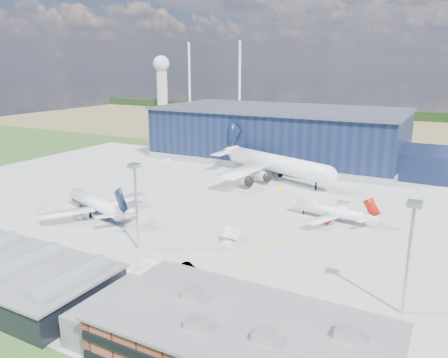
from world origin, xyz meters
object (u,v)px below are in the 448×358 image
hangar (284,137)px  airstair (231,236)px  light_mast_center (136,193)px  airliner_red (331,206)px  gse_tug_c (281,190)px  ops_building (242,346)px  light_mast_east (411,240)px  gse_cart_a (314,203)px  gse_cart_b (167,160)px  airliner_navy (95,197)px  gse_van_a (152,267)px  car_b (188,266)px  gse_van_c (119,275)px  airliner_widebody (277,155)px

hangar → airstair: (26.54, -109.07, -9.98)m
hangar → light_mast_center: size_ratio=6.30×
hangar → airliner_red: size_ratio=5.03×
gse_tug_c → ops_building: bearing=-94.7°
light_mast_east → gse_cart_a: 69.53m
hangar → gse_cart_b: hangar is taller
airstair → gse_tug_c: bearing=99.2°
airliner_navy → gse_cart_b: (-27.74, 77.45, -5.54)m
gse_van_a → airstair: (8.32, 24.49, 0.44)m
car_b → airliner_red: bearing=-5.4°
ops_building → gse_van_a: (-33.98, 21.25, -3.60)m
light_mast_east → car_b: light_mast_east is taller
airliner_navy → airliner_red: size_ratio=1.31×
gse_cart_a → gse_van_a: bearing=-102.7°
airliner_red → gse_tug_c: bearing=-33.0°
gse_cart_a → gse_van_c: bearing=-103.8°
gse_van_a → gse_tug_c: size_ratio=1.73×
light_mast_center → gse_cart_b: light_mast_center is taller
airliner_navy → car_b: (46.77, -17.79, -5.50)m
gse_van_a → gse_van_c: (-3.59, -7.24, 0.16)m
light_mast_center → airliner_navy: light_mast_center is taller
light_mast_east → airstair: light_mast_east is taller
light_mast_east → gse_van_a: size_ratio=4.20×
airliner_red → airstair: size_ratio=5.63×
light_mast_east → airliner_red: light_mast_east is taller
light_mast_east → hangar: bearing=120.0°
airliner_navy → airliner_red: bearing=-136.3°
ops_building → gse_van_a: bearing=148.0°
gse_cart_a → airstair: 43.44m
hangar → gse_cart_b: 60.54m
gse_tug_c → gse_cart_b: size_ratio=1.14×
airliner_navy → airliner_red: 74.29m
ops_building → light_mast_east: (19.99, 30.00, 10.64)m
airstair → gse_van_c: bearing=-107.9°
gse_cart_b → hangar: bearing=-49.9°
hangar → airliner_navy: hangar is taller
light_mast_center → gse_van_a: light_mast_center is taller
gse_cart_a → light_mast_center: bearing=-114.2°
airliner_widebody → airstair: (14.23, -68.11, -9.19)m
hangar → light_mast_east: hangar is taller
gse_van_c → gse_cart_b: bearing=25.8°
hangar → car_b: hangar is taller
light_mast_center → gse_tug_c: light_mast_center is taller
ops_building → airstair: ops_building is taller
gse_tug_c → gse_cart_b: gse_tug_c is taller
light_mast_center → gse_van_a: size_ratio=4.20×
airliner_navy → airstair: 48.69m
airliner_widebody → airstair: airliner_widebody is taller
gse_van_a → ops_building: bearing=-127.4°
gse_van_c → airliner_navy: bearing=45.1°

